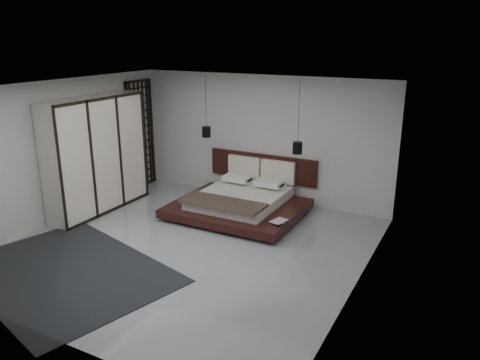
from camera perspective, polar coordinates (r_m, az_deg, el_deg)
The scene contains 14 objects.
floor at distance 8.49m, azimuth -6.39°, elevation -8.05°, with size 6.00×6.00×0.00m, color #97999F.
ceiling at distance 7.72m, azimuth -7.09°, elevation 11.09°, with size 6.00×6.00×0.00m, color white.
wall_back at distance 10.52m, azimuth 2.52°, elevation 5.12°, with size 6.00×6.00×0.00m, color beige.
wall_front at distance 5.92m, azimuth -23.36°, elevation -6.24°, with size 6.00×6.00×0.00m, color beige.
wall_left at distance 9.95m, azimuth -21.18°, elevation 3.25°, with size 6.00×6.00×0.00m, color beige.
wall_right at distance 6.83m, azimuth 14.60°, elevation -2.25°, with size 6.00×6.00×0.00m, color beige.
lattice_screen at distance 11.65m, azimuth -11.97°, elevation 5.46°, with size 0.05×0.90×2.60m, color black.
bed at distance 9.86m, azimuth 0.13°, elevation -2.50°, with size 2.60×2.32×1.05m.
book_lower at distance 8.91m, azimuth 4.36°, elevation -4.93°, with size 0.20×0.27×0.03m, color #99724C.
book_upper at distance 8.88m, azimuth 4.19°, elevation -4.82°, with size 0.23×0.31×0.02m, color #99724C.
pendant_left at distance 10.35m, azimuth -4.13°, elevation 5.90°, with size 0.19×0.19×1.34m.
pendant_right at distance 9.45m, azimuth 7.01°, elevation 3.94°, with size 0.20×0.20×1.47m.
wardrobe at distance 10.23m, azimuth -17.11°, elevation 2.94°, with size 0.58×2.48×2.43m.
rug at distance 8.08m, azimuth -20.53°, elevation -10.43°, with size 3.46×2.47×0.01m, color black.
Camera 1 is at (4.37, -6.31, 3.62)m, focal length 35.00 mm.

